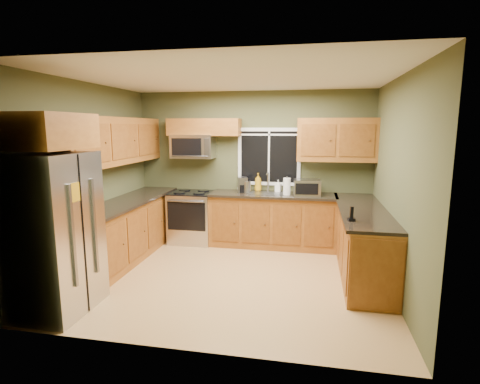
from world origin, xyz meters
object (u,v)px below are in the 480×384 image
(refrigerator, at_px, (54,234))
(paper_towel_roll, at_px, (287,186))
(kettle, at_px, (247,186))
(soap_bottle_a, at_px, (258,182))
(coffee_maker, at_px, (242,185))
(soap_bottle_c, at_px, (240,187))
(microwave, at_px, (193,146))
(toaster_oven, at_px, (307,188))
(range, at_px, (192,217))
(cordless_phone, at_px, (351,217))
(soap_bottle_b, at_px, (278,186))

(refrigerator, relative_size, paper_towel_roll, 5.72)
(kettle, bearing_deg, soap_bottle_a, 48.82)
(refrigerator, height_order, coffee_maker, refrigerator)
(paper_towel_roll, xyz_separation_m, soap_bottle_c, (-0.84, 0.20, -0.07))
(microwave, bearing_deg, paper_towel_roll, -6.14)
(toaster_oven, relative_size, soap_bottle_c, 3.03)
(soap_bottle_c, bearing_deg, range, -169.84)
(kettle, bearing_deg, soap_bottle_c, 139.36)
(kettle, distance_m, cordless_phone, 2.36)
(toaster_oven, xyz_separation_m, paper_towel_roll, (-0.34, 0.01, 0.01))
(soap_bottle_a, bearing_deg, range, -168.86)
(soap_bottle_c, bearing_deg, toaster_oven, -10.20)
(microwave, height_order, paper_towel_roll, microwave)
(range, bearing_deg, cordless_phone, -33.23)
(refrigerator, bearing_deg, soap_bottle_a, 58.21)
(microwave, height_order, soap_bottle_c, microwave)
(soap_bottle_a, xyz_separation_m, soap_bottle_c, (-0.31, -0.08, -0.09))
(refrigerator, bearing_deg, microwave, 76.66)
(range, distance_m, soap_bottle_a, 1.35)
(toaster_oven, bearing_deg, soap_bottle_a, 161.67)
(kettle, distance_m, soap_bottle_a, 0.26)
(kettle, height_order, soap_bottle_c, kettle)
(refrigerator, xyz_separation_m, kettle, (1.69, 2.81, 0.15))
(cordless_phone, bearing_deg, kettle, 132.61)
(refrigerator, relative_size, microwave, 2.37)
(range, distance_m, soap_bottle_c, 1.03)
(soap_bottle_b, bearing_deg, soap_bottle_c, -173.52)
(kettle, distance_m, paper_towel_roll, 0.71)
(soap_bottle_a, height_order, soap_bottle_c, soap_bottle_a)
(microwave, distance_m, soap_bottle_b, 1.68)
(refrigerator, xyz_separation_m, soap_bottle_c, (1.55, 2.92, 0.12))
(range, bearing_deg, soap_bottle_c, 10.16)
(refrigerator, bearing_deg, toaster_oven, 44.86)
(soap_bottle_a, bearing_deg, cordless_phone, -53.52)
(refrigerator, xyz_separation_m, paper_towel_roll, (2.39, 2.72, 0.18))
(soap_bottle_c, distance_m, cordless_phone, 2.54)
(microwave, height_order, kettle, microwave)
(refrigerator, distance_m, coffee_maker, 3.25)
(coffee_maker, height_order, soap_bottle_a, soap_bottle_a)
(soap_bottle_b, bearing_deg, toaster_oven, -29.54)
(coffee_maker, relative_size, soap_bottle_a, 0.82)
(microwave, xyz_separation_m, soap_bottle_c, (0.86, 0.02, -0.71))
(toaster_oven, relative_size, paper_towel_roll, 1.46)
(refrigerator, relative_size, cordless_phone, 10.10)
(paper_towel_roll, bearing_deg, cordless_phone, -61.48)
(paper_towel_roll, height_order, soap_bottle_c, paper_towel_roll)
(toaster_oven, bearing_deg, paper_towel_roll, 178.30)
(kettle, bearing_deg, toaster_oven, -5.12)
(soap_bottle_c, bearing_deg, soap_bottle_b, 6.48)
(coffee_maker, relative_size, paper_towel_roll, 0.85)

